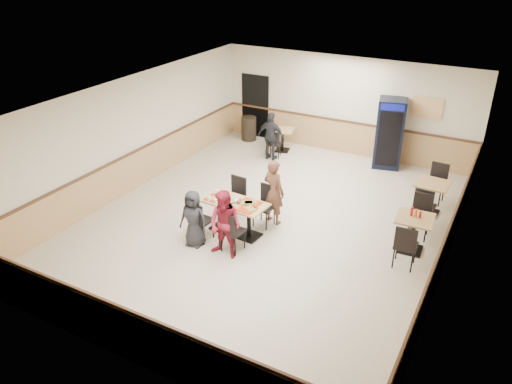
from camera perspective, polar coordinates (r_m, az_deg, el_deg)
The scene contains 20 objects.
ground at distance 11.91m, azimuth 1.51°, elevation -3.36°, with size 10.00×10.00×0.00m, color beige.
room_shell at distance 13.24m, azimuth 13.50°, elevation 1.92°, with size 10.00×10.00×10.00m.
main_table at distance 11.22m, azimuth -2.38°, elevation -2.33°, with size 1.52×0.83×0.79m.
main_chairs at distance 11.26m, azimuth -2.60°, elevation -2.37°, with size 1.42×1.81×1.00m.
diner_woman_left at distance 10.80m, azimuth -7.15°, elevation -3.03°, with size 0.63×0.41×1.29m, color black.
diner_woman_right at distance 10.29m, azimuth -3.55°, elevation -3.77°, with size 0.73×0.57×1.51m, color maroon.
diner_man_opposite at distance 11.54m, azimuth 2.04°, elevation 0.03°, with size 0.58×0.38×1.58m, color brown.
lone_diner at distance 15.04m, azimuth 1.76°, elevation 6.37°, with size 0.87×0.36×1.48m, color black.
tabletop_clutter at distance 11.04m, azimuth -2.52°, elevation -1.18°, with size 1.30×0.66×0.12m.
side_table_near at distance 11.08m, azimuth 17.56°, elevation -4.02°, with size 0.80×0.80×0.81m.
side_table_near_chair_south at distance 10.54m, azimuth 16.77°, elevation -5.75°, with size 0.47×0.47×1.02m, color black, non-canonical shape.
side_table_near_chair_north at distance 11.65m, azimuth 18.24°, elevation -2.68°, with size 0.47×0.47×1.02m, color black, non-canonical shape.
side_table_far at distance 12.73m, azimuth 19.34°, elevation -0.12°, with size 0.81×0.81×0.82m.
side_table_far_chair_south at distance 12.16m, azimuth 18.74°, elevation -1.45°, with size 0.48×0.48×1.03m, color black, non-canonical shape.
side_table_far_chair_north at distance 13.33m, azimuth 19.86°, elevation 0.89°, with size 0.48×0.48×1.03m, color black, non-canonical shape.
condiment_caddy at distance 10.95m, azimuth 17.72°, elevation -2.25°, with size 0.23×0.06×0.20m.
back_table at distance 15.81m, azimuth 3.06°, elevation 6.33°, with size 0.80×0.80×0.70m.
back_table_chair_lone at distance 15.34m, azimuth 2.14°, elevation 5.61°, with size 0.41×0.41×0.89m, color black, non-canonical shape.
pepsi_cooler at distance 14.98m, azimuth 15.00°, elevation 6.49°, with size 0.92×0.92×2.03m.
trash_bin at distance 16.74m, azimuth -0.82°, elevation 7.27°, with size 0.50×0.50×0.79m, color black.
Camera 1 is at (4.65, -9.20, 5.97)m, focal length 35.00 mm.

